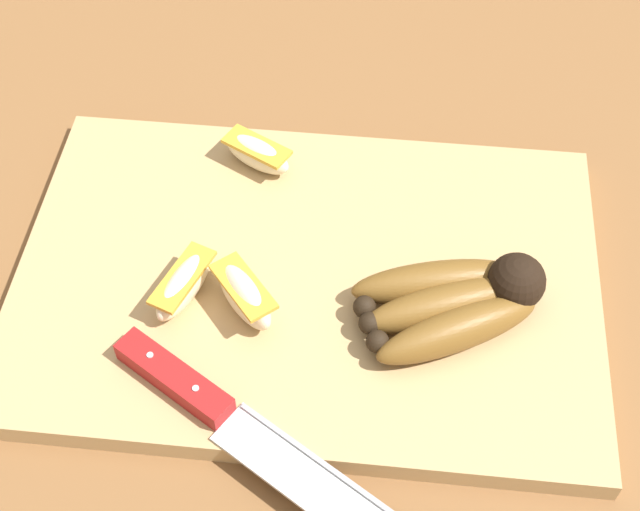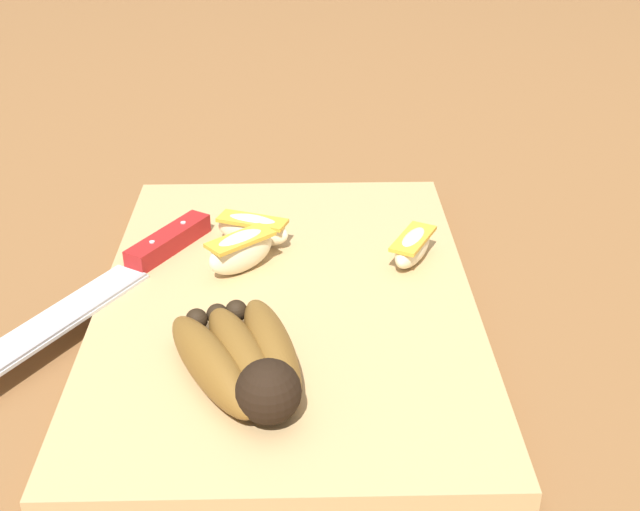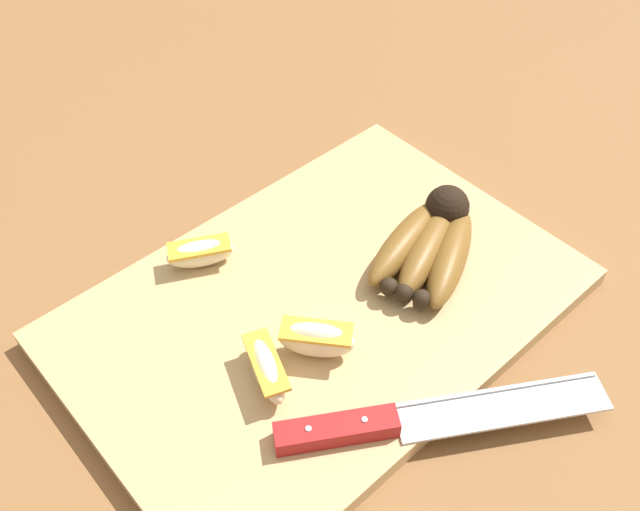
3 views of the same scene
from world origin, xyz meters
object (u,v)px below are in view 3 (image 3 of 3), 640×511
at_px(apple_wedge_near, 266,368).
at_px(apple_wedge_far, 200,253).
at_px(banana_bunch, 430,243).
at_px(apple_wedge_middle, 316,339).
at_px(chefs_knife, 395,421).

relative_size(apple_wedge_near, apple_wedge_far, 1.08).
height_order(banana_bunch, apple_wedge_near, banana_bunch).
xyz_separation_m(banana_bunch, apple_wedge_far, (-0.17, 0.14, -0.00)).
bearing_deg(banana_bunch, apple_wedge_middle, -175.49).
distance_m(chefs_knife, apple_wedge_middle, 0.10).
bearing_deg(apple_wedge_middle, apple_wedge_near, 170.64).
distance_m(banana_bunch, apple_wedge_near, 0.21).
bearing_deg(chefs_knife, banana_bunch, 33.96).
height_order(apple_wedge_near, apple_wedge_far, apple_wedge_near).
bearing_deg(apple_wedge_far, chefs_knife, -87.00).
height_order(chefs_knife, apple_wedge_near, apple_wedge_near).
relative_size(chefs_knife, apple_wedge_near, 3.42).
bearing_deg(banana_bunch, apple_wedge_near, -178.74).
distance_m(banana_bunch, apple_wedge_middle, 0.16).
height_order(banana_bunch, apple_wedge_middle, banana_bunch).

